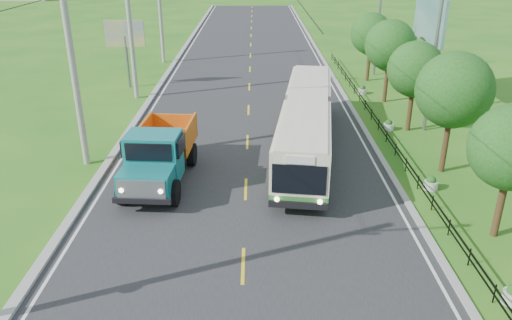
{
  "coord_description": "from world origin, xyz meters",
  "views": [
    {
      "loc": [
        0.41,
        -14.73,
        10.53
      ],
      "look_at": [
        0.48,
        5.06,
        1.9
      ],
      "focal_mm": 35.0,
      "sensor_mm": 36.0,
      "label": 1
    }
  ],
  "objects_px": {
    "tree_back": "(371,36)",
    "streetlight_far": "(377,17)",
    "planter_far": "(362,90)",
    "billboard_left": "(125,38)",
    "billboard_right": "(429,26)",
    "dump_truck": "(159,151)",
    "pole_far": "(160,7)",
    "pole_mid": "(131,28)",
    "streetlight_mid": "(432,50)",
    "planter_near": "(431,184)",
    "pole_near": "(74,66)",
    "tree_second": "(512,151)",
    "tree_fourth": "(415,72)",
    "tree_third": "(454,93)",
    "planter_mid": "(388,126)",
    "bus": "(307,120)",
    "tree_fifth": "(390,48)"
  },
  "relations": [
    {
      "from": "pole_mid",
      "to": "billboard_left",
      "type": "relative_size",
      "value": 1.92
    },
    {
      "from": "tree_second",
      "to": "tree_third",
      "type": "distance_m",
      "value": 6.02
    },
    {
      "from": "billboard_right",
      "to": "bus",
      "type": "bearing_deg",
      "value": -134.43
    },
    {
      "from": "streetlight_far",
      "to": "planter_far",
      "type": "height_order",
      "value": "streetlight_far"
    },
    {
      "from": "tree_second",
      "to": "tree_third",
      "type": "relative_size",
      "value": 0.88
    },
    {
      "from": "tree_third",
      "to": "planter_mid",
      "type": "bearing_deg",
      "value": 102.1
    },
    {
      "from": "planter_far",
      "to": "billboard_left",
      "type": "distance_m",
      "value": 18.56
    },
    {
      "from": "tree_third",
      "to": "planter_far",
      "type": "bearing_deg",
      "value": 95.18
    },
    {
      "from": "pole_near",
      "to": "tree_fourth",
      "type": "bearing_deg",
      "value": 15.84
    },
    {
      "from": "tree_fourth",
      "to": "planter_near",
      "type": "relative_size",
      "value": 8.06
    },
    {
      "from": "pole_far",
      "to": "pole_mid",
      "type": "bearing_deg",
      "value": -90.0
    },
    {
      "from": "planter_near",
      "to": "planter_far",
      "type": "bearing_deg",
      "value": 90.0
    },
    {
      "from": "pole_mid",
      "to": "billboard_right",
      "type": "distance_m",
      "value": 20.59
    },
    {
      "from": "pole_far",
      "to": "billboard_left",
      "type": "height_order",
      "value": "pole_far"
    },
    {
      "from": "pole_near",
      "to": "dump_truck",
      "type": "relative_size",
      "value": 1.48
    },
    {
      "from": "streetlight_far",
      "to": "billboard_right",
      "type": "distance_m",
      "value": 8.18
    },
    {
      "from": "tree_fourth",
      "to": "streetlight_mid",
      "type": "distance_m",
      "value": 1.54
    },
    {
      "from": "planter_near",
      "to": "planter_far",
      "type": "xyz_separation_m",
      "value": [
        0.0,
        16.0,
        0.0
      ]
    },
    {
      "from": "tree_fourth",
      "to": "bus",
      "type": "xyz_separation_m",
      "value": [
        -6.63,
        -3.4,
        -1.82
      ]
    },
    {
      "from": "tree_fifth",
      "to": "planter_near",
      "type": "relative_size",
      "value": 8.66
    },
    {
      "from": "billboard_right",
      "to": "planter_far",
      "type": "bearing_deg",
      "value": 151.61
    },
    {
      "from": "tree_fourth",
      "to": "planter_mid",
      "type": "xyz_separation_m",
      "value": [
        -1.26,
        -0.14,
        -3.3
      ]
    },
    {
      "from": "pole_near",
      "to": "planter_far",
      "type": "height_order",
      "value": "pole_near"
    },
    {
      "from": "tree_second",
      "to": "tree_fourth",
      "type": "height_order",
      "value": "tree_fourth"
    },
    {
      "from": "pole_near",
      "to": "bus",
      "type": "relative_size",
      "value": 0.65
    },
    {
      "from": "pole_far",
      "to": "planter_mid",
      "type": "relative_size",
      "value": 14.93
    },
    {
      "from": "streetlight_mid",
      "to": "dump_truck",
      "type": "bearing_deg",
      "value": -154.1
    },
    {
      "from": "streetlight_mid",
      "to": "billboard_right",
      "type": "distance_m",
      "value": 6.24
    },
    {
      "from": "tree_third",
      "to": "tree_fourth",
      "type": "relative_size",
      "value": 1.11
    },
    {
      "from": "pole_far",
      "to": "streetlight_mid",
      "type": "bearing_deg",
      "value": -45.14
    },
    {
      "from": "streetlight_far",
      "to": "dump_truck",
      "type": "distance_m",
      "value": 25.96
    },
    {
      "from": "pole_far",
      "to": "planter_near",
      "type": "distance_m",
      "value": 32.19
    },
    {
      "from": "pole_near",
      "to": "tree_second",
      "type": "relative_size",
      "value": 1.89
    },
    {
      "from": "planter_near",
      "to": "pole_far",
      "type": "bearing_deg",
      "value": 121.99
    },
    {
      "from": "streetlight_mid",
      "to": "billboard_left",
      "type": "xyz_separation_m",
      "value": [
        -20.14,
        10.0,
        -1.04
      ]
    },
    {
      "from": "pole_mid",
      "to": "dump_truck",
      "type": "relative_size",
      "value": 1.48
    },
    {
      "from": "tree_fourth",
      "to": "bus",
      "type": "relative_size",
      "value": 0.35
    },
    {
      "from": "tree_fourth",
      "to": "billboard_left",
      "type": "relative_size",
      "value": 1.04
    },
    {
      "from": "tree_back",
      "to": "bus",
      "type": "relative_size",
      "value": 0.36
    },
    {
      "from": "pole_far",
      "to": "dump_truck",
      "type": "height_order",
      "value": "pole_far"
    },
    {
      "from": "dump_truck",
      "to": "streetlight_far",
      "type": "bearing_deg",
      "value": 58.82
    },
    {
      "from": "planter_near",
      "to": "dump_truck",
      "type": "bearing_deg",
      "value": 176.09
    },
    {
      "from": "tree_fourth",
      "to": "dump_truck",
      "type": "height_order",
      "value": "tree_fourth"
    },
    {
      "from": "pole_near",
      "to": "planter_far",
      "type": "relative_size",
      "value": 14.93
    },
    {
      "from": "tree_third",
      "to": "tree_fourth",
      "type": "bearing_deg",
      "value": 90.0
    },
    {
      "from": "tree_fourth",
      "to": "pole_mid",
      "type": "bearing_deg",
      "value": 159.26
    },
    {
      "from": "billboard_right",
      "to": "dump_truck",
      "type": "bearing_deg",
      "value": -141.23
    },
    {
      "from": "tree_back",
      "to": "streetlight_far",
      "type": "relative_size",
      "value": 0.61
    },
    {
      "from": "pole_far",
      "to": "tree_back",
      "type": "height_order",
      "value": "pole_far"
    },
    {
      "from": "planter_far",
      "to": "streetlight_far",
      "type": "bearing_deg",
      "value": 71.2
    }
  ]
}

